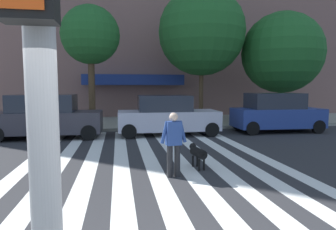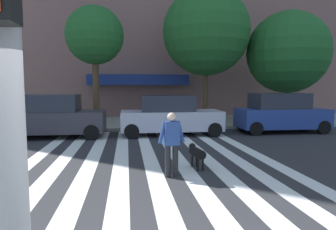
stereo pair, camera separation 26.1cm
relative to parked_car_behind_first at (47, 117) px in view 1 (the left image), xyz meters
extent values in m
plane|color=#2B2B2D|center=(3.48, -4.99, -0.94)|extent=(160.00, 160.00, 0.00)
cube|color=#999788|center=(3.48, 4.50, -0.87)|extent=(80.00, 6.00, 0.15)
cube|color=silver|center=(0.50, -4.99, -0.94)|extent=(0.45, 12.37, 0.01)
cube|color=silver|center=(1.40, -4.99, -0.94)|extent=(0.45, 12.37, 0.01)
cube|color=silver|center=(2.30, -4.99, -0.94)|extent=(0.45, 12.37, 0.01)
cube|color=silver|center=(3.20, -4.99, -0.94)|extent=(0.45, 12.37, 0.01)
cube|color=silver|center=(4.10, -4.99, -0.94)|extent=(0.45, 12.37, 0.01)
cube|color=silver|center=(5.00, -4.99, -0.94)|extent=(0.45, 12.37, 0.01)
cube|color=silver|center=(5.90, -4.99, -0.94)|extent=(0.45, 12.37, 0.01)
cube|color=silver|center=(6.80, -4.99, -0.94)|extent=(0.45, 12.37, 0.01)
cube|color=silver|center=(7.70, -4.99, -0.94)|extent=(0.45, 12.37, 0.01)
cube|color=navy|center=(4.22, 6.90, 1.81)|extent=(6.84, 1.60, 0.70)
cube|color=#343239|center=(0.05, 0.00, -0.23)|extent=(4.67, 1.95, 0.93)
cube|color=#232833|center=(-0.13, 0.00, 0.61)|extent=(2.74, 1.69, 0.76)
cylinder|color=black|center=(1.91, 0.81, -0.61)|extent=(0.66, 0.23, 0.66)
cylinder|color=black|center=(1.87, -0.89, -0.61)|extent=(0.66, 0.23, 0.66)
cylinder|color=black|center=(-1.77, 0.88, -0.61)|extent=(0.66, 0.23, 0.66)
cube|color=#B6B4C5|center=(5.48, 0.00, -0.25)|extent=(4.74, 1.98, 0.89)
cube|color=#232833|center=(5.29, 0.00, 0.56)|extent=(2.47, 1.71, 0.73)
cylinder|color=black|center=(7.37, 0.84, -0.61)|extent=(0.66, 0.23, 0.66)
cylinder|color=black|center=(7.34, -0.90, -0.61)|extent=(0.66, 0.23, 0.66)
cylinder|color=black|center=(3.61, 0.90, -0.61)|extent=(0.66, 0.23, 0.66)
cylinder|color=black|center=(3.59, -0.85, -0.61)|extent=(0.66, 0.23, 0.66)
cube|color=navy|center=(11.09, 0.00, -0.22)|extent=(4.41, 1.92, 0.94)
cube|color=#232833|center=(10.91, 0.00, 0.63)|extent=(2.64, 1.67, 0.77)
cylinder|color=black|center=(12.81, 0.82, -0.61)|extent=(0.66, 0.23, 0.66)
cylinder|color=black|center=(12.78, -0.87, -0.61)|extent=(0.66, 0.23, 0.66)
cylinder|color=black|center=(9.39, 0.87, -0.61)|extent=(0.66, 0.23, 0.66)
cylinder|color=black|center=(9.36, -0.82, -0.61)|extent=(0.66, 0.23, 0.66)
cylinder|color=#4C3823|center=(1.75, 2.66, 1.22)|extent=(0.35, 0.35, 4.02)
sphere|color=#1E5623|center=(1.75, 2.66, 4.08)|extent=(3.10, 3.10, 3.10)
cylinder|color=#4C3823|center=(8.08, 3.48, 1.18)|extent=(0.26, 0.26, 3.94)
sphere|color=#1E5623|center=(8.08, 3.48, 4.56)|extent=(5.13, 5.13, 5.13)
cylinder|color=#4C3823|center=(13.04, 3.06, 0.63)|extent=(0.25, 0.25, 2.85)
sphere|color=#1E5623|center=(13.04, 3.06, 3.40)|extent=(4.89, 4.89, 4.89)
cylinder|color=black|center=(4.40, -6.53, -0.53)|extent=(0.17, 0.17, 0.82)
cylinder|color=black|center=(4.60, -6.50, -0.53)|extent=(0.17, 0.17, 0.82)
cube|color=navy|center=(4.50, -6.51, 0.18)|extent=(0.41, 0.29, 0.60)
cylinder|color=navy|center=(4.26, -6.55, 0.21)|extent=(0.23, 0.12, 0.57)
cylinder|color=navy|center=(4.74, -6.48, 0.21)|extent=(0.23, 0.12, 0.57)
sphere|color=beige|center=(4.50, -6.51, 0.59)|extent=(0.25, 0.25, 0.22)
cylinder|color=black|center=(5.32, -5.90, -0.49)|extent=(0.35, 0.66, 0.26)
sphere|color=black|center=(5.26, -5.51, -0.39)|extent=(0.23, 0.23, 0.20)
cylinder|color=black|center=(5.39, -6.31, -0.44)|extent=(0.07, 0.24, 0.16)
cylinder|color=black|center=(5.22, -5.69, -0.78)|extent=(0.06, 0.06, 0.32)
cylinder|color=black|center=(5.36, -5.67, -0.78)|extent=(0.06, 0.06, 0.32)
cylinder|color=black|center=(5.29, -6.13, -0.78)|extent=(0.06, 0.06, 0.32)
cylinder|color=black|center=(5.43, -6.11, -0.78)|extent=(0.06, 0.06, 0.32)
cylinder|color=#282D4C|center=(11.80, 2.94, -0.38)|extent=(0.21, 0.21, 0.82)
cylinder|color=#282D4C|center=(11.65, 3.08, -0.38)|extent=(0.21, 0.21, 0.82)
cube|color=maroon|center=(11.73, 3.01, 0.33)|extent=(0.44, 0.43, 0.60)
cylinder|color=maroon|center=(11.90, 2.85, 0.36)|extent=(0.22, 0.22, 0.57)
cylinder|color=maroon|center=(11.55, 3.17, 0.36)|extent=(0.22, 0.22, 0.57)
sphere|color=#936B51|center=(11.73, 3.01, 0.74)|extent=(0.31, 0.31, 0.22)
camera|label=1|loc=(3.14, -13.71, 1.34)|focal=31.47mm
camera|label=2|loc=(3.40, -13.75, 1.34)|focal=31.47mm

